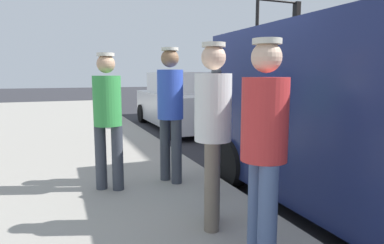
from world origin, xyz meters
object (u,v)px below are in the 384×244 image
at_px(pedestrian_in_red, 264,140).
at_px(parked_sedan_behind, 183,103).
at_px(pedestrian_in_green, 108,113).
at_px(traffic_light_corner, 272,33).
at_px(parking_meter_near, 216,110).
at_px(pedestrian_in_blue, 170,106).
at_px(pedestrian_in_white, 213,123).

xyz_separation_m(pedestrian_in_red, parked_sedan_behind, (-2.06, -7.35, -0.36)).
xyz_separation_m(pedestrian_in_green, traffic_light_corner, (-8.99, -9.62, 2.40)).
xyz_separation_m(parking_meter_near, parked_sedan_behind, (-1.74, -5.88, -0.43)).
bearing_deg(pedestrian_in_blue, traffic_light_corner, -130.44).
relative_size(pedestrian_in_green, pedestrian_in_white, 0.98).
bearing_deg(pedestrian_in_red, pedestrian_in_white, -84.82).
height_order(pedestrian_in_green, pedestrian_in_white, pedestrian_in_white).
relative_size(parking_meter_near, pedestrian_in_blue, 0.86).
distance_m(pedestrian_in_blue, pedestrian_in_red, 2.17).
xyz_separation_m(pedestrian_in_red, traffic_light_corner, (-8.16, -11.76, 2.40)).
relative_size(pedestrian_in_white, traffic_light_corner, 0.33).
xyz_separation_m(pedestrian_in_white, pedestrian_in_red, (-0.07, 0.74, -0.02)).
height_order(parking_meter_near, pedestrian_in_blue, pedestrian_in_blue).
distance_m(pedestrian_in_green, parked_sedan_behind, 5.96).
height_order(pedestrian_in_blue, pedestrian_in_green, pedestrian_in_blue).
height_order(pedestrian_in_green, parked_sedan_behind, pedestrian_in_green).
height_order(parking_meter_near, pedestrian_in_white, pedestrian_in_white).
xyz_separation_m(pedestrian_in_blue, pedestrian_in_green, (0.81, 0.02, -0.06)).
bearing_deg(pedestrian_in_blue, pedestrian_in_green, 1.44).
distance_m(pedestrian_in_green, pedestrian_in_white, 1.60).
distance_m(pedestrian_in_green, traffic_light_corner, 13.38).
bearing_deg(traffic_light_corner, pedestrian_in_red, 55.23).
bearing_deg(pedestrian_in_red, pedestrian_in_green, -68.85).
xyz_separation_m(pedestrian_in_green, pedestrian_in_red, (-0.83, 2.14, -0.00)).
distance_m(parked_sedan_behind, traffic_light_corner, 8.03).
distance_m(parking_meter_near, pedestrian_in_white, 0.83).
relative_size(pedestrian_in_green, traffic_light_corner, 0.33).
xyz_separation_m(parking_meter_near, traffic_light_corner, (-7.85, -10.29, 2.34)).
bearing_deg(pedestrian_in_green, pedestrian_in_blue, -178.56).
height_order(pedestrian_in_green, pedestrian_in_red, pedestrian_in_green).
relative_size(pedestrian_in_blue, pedestrian_in_green, 1.05).
xyz_separation_m(pedestrian_in_blue, parked_sedan_behind, (-2.07, -5.18, -0.43)).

